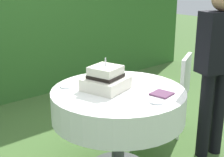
% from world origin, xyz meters
% --- Properties ---
extents(cake_table, '(1.15, 1.15, 0.77)m').
position_xyz_m(cake_table, '(0.00, 0.00, 0.63)').
color(cake_table, '#4C4C51').
rests_on(cake_table, ground_plane).
extents(wedding_cake, '(0.41, 0.41, 0.28)m').
position_xyz_m(wedding_cake, '(-0.07, 0.09, 0.86)').
color(wedding_cake, silver).
rests_on(wedding_cake, cake_table).
extents(serving_plate_near, '(0.11, 0.11, 0.01)m').
position_xyz_m(serving_plate_near, '(-0.30, 0.35, 0.77)').
color(serving_plate_near, white).
rests_on(serving_plate_near, cake_table).
extents(serving_plate_far, '(0.11, 0.11, 0.01)m').
position_xyz_m(serving_plate_far, '(0.04, -0.40, 0.77)').
color(serving_plate_far, white).
rests_on(serving_plate_far, cake_table).
extents(napkin_stack, '(0.18, 0.18, 0.01)m').
position_xyz_m(napkin_stack, '(0.20, -0.31, 0.77)').
color(napkin_stack, '#603856').
rests_on(napkin_stack, cake_table).
extents(garden_chair, '(0.54, 0.54, 0.89)m').
position_xyz_m(garden_chair, '(0.96, 0.15, 0.54)').
color(garden_chair, white).
rests_on(garden_chair, ground_plane).
extents(standing_person, '(0.40, 0.30, 1.60)m').
position_xyz_m(standing_person, '(0.86, -0.38, 0.93)').
color(standing_person, black).
rests_on(standing_person, ground_plane).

